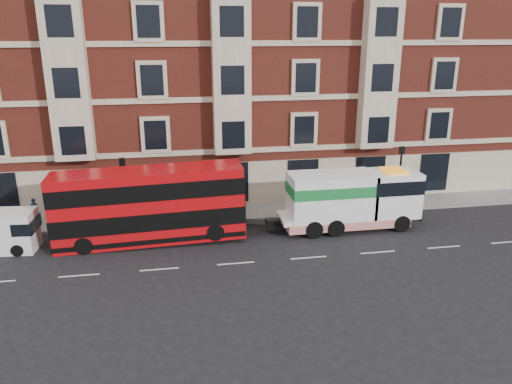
{
  "coord_description": "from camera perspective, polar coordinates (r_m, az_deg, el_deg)",
  "views": [
    {
      "loc": [
        -3.11,
        -23.83,
        11.82
      ],
      "look_at": [
        1.8,
        4.0,
        2.61
      ],
      "focal_mm": 35.0,
      "sensor_mm": 36.0,
      "label": 1
    }
  ],
  "objects": [
    {
      "name": "tow_truck",
      "position": [
        31.18,
        10.66,
        -0.82
      ],
      "size": [
        8.62,
        2.55,
        3.59
      ],
      "color": "white",
      "rests_on": "ground"
    },
    {
      "name": "lamp_post_east",
      "position": [
        34.84,
        16.11,
        2.11
      ],
      "size": [
        0.35,
        0.15,
        4.35
      ],
      "color": "black",
      "rests_on": "sidewalk"
    },
    {
      "name": "lamp_post_west",
      "position": [
        31.53,
        -14.82,
        0.57
      ],
      "size": [
        0.35,
        0.15,
        4.35
      ],
      "color": "black",
      "rests_on": "sidewalk"
    },
    {
      "name": "ground",
      "position": [
        26.78,
        -2.33,
        -8.16
      ],
      "size": [
        120.0,
        120.0,
        0.0
      ],
      "primitive_type": "plane",
      "color": "black",
      "rests_on": "ground"
    },
    {
      "name": "pedestrian",
      "position": [
        34.59,
        -23.98,
        -1.92
      ],
      "size": [
        0.63,
        0.47,
        1.56
      ],
      "primitive_type": "imported",
      "rotation": [
        0.0,
        0.0,
        -0.19
      ],
      "color": "#182031",
      "rests_on": "sidewalk"
    },
    {
      "name": "victorian_terrace",
      "position": [
        39.04,
        -4.86,
        15.41
      ],
      "size": [
        45.0,
        12.0,
        20.4
      ],
      "color": "maroon",
      "rests_on": "ground"
    },
    {
      "name": "double_decker_bus",
      "position": [
        29.18,
        -12.09,
        -1.39
      ],
      "size": [
        10.77,
        2.47,
        4.36
      ],
      "color": "red",
      "rests_on": "ground"
    },
    {
      "name": "sidewalk",
      "position": [
        33.61,
        -4.07,
        -2.46
      ],
      "size": [
        90.0,
        3.0,
        0.15
      ],
      "primitive_type": "cube",
      "color": "slate",
      "rests_on": "ground"
    }
  ]
}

